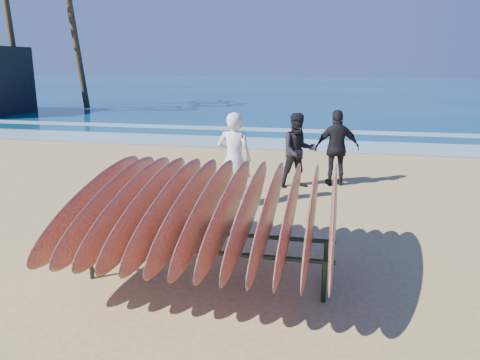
# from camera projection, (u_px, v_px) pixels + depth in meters

# --- Properties ---
(ground) EXTENTS (120.00, 120.00, 0.00)m
(ground) POSITION_uv_depth(u_px,v_px,m) (228.00, 257.00, 6.76)
(ground) COLOR tan
(ground) RESTS_ON ground
(ocean) EXTENTS (160.00, 160.00, 0.00)m
(ocean) POSITION_uv_depth(u_px,v_px,m) (335.00, 87.00, 58.83)
(ocean) COLOR navy
(ocean) RESTS_ON ground
(foam_near) EXTENTS (160.00, 160.00, 0.00)m
(foam_near) POSITION_uv_depth(u_px,v_px,m) (298.00, 144.00, 16.22)
(foam_near) COLOR white
(foam_near) RESTS_ON ground
(foam_far) EXTENTS (160.00, 160.00, 0.00)m
(foam_far) POSITION_uv_depth(u_px,v_px,m) (307.00, 131.00, 19.54)
(foam_far) COLOR white
(foam_far) RESTS_ON ground
(surfboard_rack) EXTENTS (3.22, 3.07, 1.52)m
(surfboard_rack) POSITION_uv_depth(u_px,v_px,m) (208.00, 210.00, 5.86)
(surfboard_rack) COLOR black
(surfboard_rack) RESTS_ON ground
(person_white) EXTENTS (0.67, 0.44, 1.83)m
(person_white) POSITION_uv_depth(u_px,v_px,m) (234.00, 160.00, 9.00)
(person_white) COLOR white
(person_white) RESTS_ON ground
(person_dark_a) EXTENTS (0.99, 0.89, 1.67)m
(person_dark_a) POSITION_uv_depth(u_px,v_px,m) (298.00, 151.00, 10.40)
(person_dark_a) COLOR black
(person_dark_a) RESTS_ON ground
(person_dark_b) EXTENTS (1.08, 0.66, 1.72)m
(person_dark_b) POSITION_uv_depth(u_px,v_px,m) (337.00, 148.00, 10.59)
(person_dark_b) COLOR black
(person_dark_b) RESTS_ON ground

